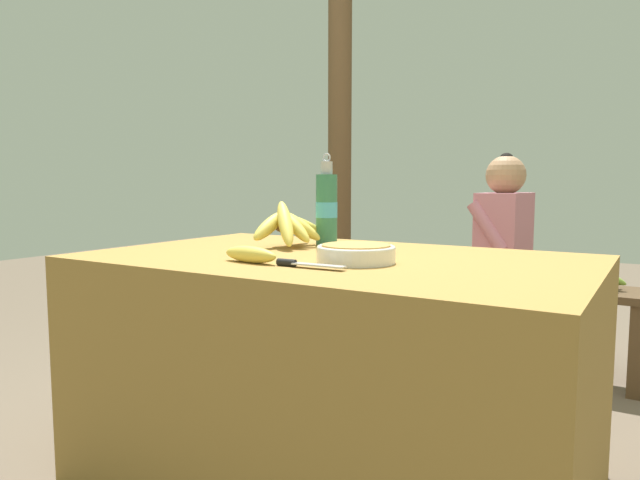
{
  "coord_description": "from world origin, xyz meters",
  "views": [
    {
      "loc": [
        0.86,
        -1.5,
        0.94
      ],
      "look_at": [
        -0.08,
        0.05,
        0.76
      ],
      "focal_mm": 32.0,
      "sensor_mm": 36.0,
      "label": 1
    }
  ],
  "objects_px": {
    "banana_bunch_ripe": "(289,225)",
    "water_bottle": "(327,208)",
    "support_post_near": "(340,142)",
    "seated_vendor": "(494,244)",
    "knife": "(299,264)",
    "serving_bowl": "(356,253)",
    "loose_banana_front": "(250,255)",
    "wooden_bench": "(510,297)",
    "banana_bunch_green": "(601,275)"
  },
  "relations": [
    {
      "from": "banana_bunch_ripe",
      "to": "water_bottle",
      "type": "distance_m",
      "value": 0.16
    },
    {
      "from": "support_post_near",
      "to": "seated_vendor",
      "type": "bearing_deg",
      "value": -13.5
    },
    {
      "from": "knife",
      "to": "seated_vendor",
      "type": "xyz_separation_m",
      "value": [
        0.09,
        1.63,
        -0.09
      ]
    },
    {
      "from": "knife",
      "to": "seated_vendor",
      "type": "height_order",
      "value": "seated_vendor"
    },
    {
      "from": "banana_bunch_ripe",
      "to": "serving_bowl",
      "type": "xyz_separation_m",
      "value": [
        0.38,
        -0.22,
        -0.05
      ]
    },
    {
      "from": "serving_bowl",
      "to": "water_bottle",
      "type": "height_order",
      "value": "water_bottle"
    },
    {
      "from": "seated_vendor",
      "to": "support_post_near",
      "type": "height_order",
      "value": "support_post_near"
    },
    {
      "from": "loose_banana_front",
      "to": "seated_vendor",
      "type": "xyz_separation_m",
      "value": [
        0.25,
        1.63,
        -0.11
      ]
    },
    {
      "from": "banana_bunch_ripe",
      "to": "seated_vendor",
      "type": "relative_size",
      "value": 0.3
    },
    {
      "from": "serving_bowl",
      "to": "wooden_bench",
      "type": "distance_m",
      "value": 1.56
    },
    {
      "from": "serving_bowl",
      "to": "water_bottle",
      "type": "xyz_separation_m",
      "value": [
        -0.31,
        0.35,
        0.1
      ]
    },
    {
      "from": "wooden_bench",
      "to": "support_post_near",
      "type": "distance_m",
      "value": 1.4
    },
    {
      "from": "knife",
      "to": "support_post_near",
      "type": "distance_m",
      "value": 2.15
    },
    {
      "from": "serving_bowl",
      "to": "water_bottle",
      "type": "bearing_deg",
      "value": 130.82
    },
    {
      "from": "banana_bunch_ripe",
      "to": "serving_bowl",
      "type": "distance_m",
      "value": 0.44
    },
    {
      "from": "banana_bunch_ripe",
      "to": "banana_bunch_green",
      "type": "bearing_deg",
      "value": 55.77
    },
    {
      "from": "loose_banana_front",
      "to": "banana_bunch_green",
      "type": "relative_size",
      "value": 0.67
    },
    {
      "from": "seated_vendor",
      "to": "wooden_bench",
      "type": "bearing_deg",
      "value": -157.46
    },
    {
      "from": "serving_bowl",
      "to": "seated_vendor",
      "type": "distance_m",
      "value": 1.48
    },
    {
      "from": "loose_banana_front",
      "to": "wooden_bench",
      "type": "xyz_separation_m",
      "value": [
        0.34,
        1.66,
        -0.38
      ]
    },
    {
      "from": "banana_bunch_green",
      "to": "support_post_near",
      "type": "xyz_separation_m",
      "value": [
        -1.52,
        0.22,
        0.68
      ]
    },
    {
      "from": "water_bottle",
      "to": "knife",
      "type": "xyz_separation_m",
      "value": [
        0.22,
        -0.51,
        -0.12
      ]
    },
    {
      "from": "support_post_near",
      "to": "water_bottle",
      "type": "bearing_deg",
      "value": -62.33
    },
    {
      "from": "loose_banana_front",
      "to": "support_post_near",
      "type": "bearing_deg",
      "value": 112.36
    },
    {
      "from": "banana_bunch_green",
      "to": "knife",
      "type": "bearing_deg",
      "value": -109.16
    },
    {
      "from": "water_bottle",
      "to": "knife",
      "type": "height_order",
      "value": "water_bottle"
    },
    {
      "from": "banana_bunch_green",
      "to": "wooden_bench",
      "type": "bearing_deg",
      "value": -179.83
    },
    {
      "from": "banana_bunch_ripe",
      "to": "loose_banana_front",
      "type": "distance_m",
      "value": 0.4
    },
    {
      "from": "banana_bunch_green",
      "to": "seated_vendor",
      "type": "bearing_deg",
      "value": -176.47
    },
    {
      "from": "wooden_bench",
      "to": "water_bottle",
      "type": "bearing_deg",
      "value": -108.85
    },
    {
      "from": "water_bottle",
      "to": "wooden_bench",
      "type": "xyz_separation_m",
      "value": [
        0.39,
        1.15,
        -0.49
      ]
    },
    {
      "from": "banana_bunch_ripe",
      "to": "support_post_near",
      "type": "relative_size",
      "value": 0.14
    },
    {
      "from": "serving_bowl",
      "to": "water_bottle",
      "type": "distance_m",
      "value": 0.48
    },
    {
      "from": "serving_bowl",
      "to": "knife",
      "type": "bearing_deg",
      "value": -118.69
    },
    {
      "from": "banana_bunch_ripe",
      "to": "seated_vendor",
      "type": "distance_m",
      "value": 1.32
    },
    {
      "from": "loose_banana_front",
      "to": "wooden_bench",
      "type": "height_order",
      "value": "loose_banana_front"
    },
    {
      "from": "banana_bunch_ripe",
      "to": "seated_vendor",
      "type": "bearing_deg",
      "value": 72.98
    },
    {
      "from": "banana_bunch_ripe",
      "to": "wooden_bench",
      "type": "distance_m",
      "value": 1.43
    },
    {
      "from": "water_bottle",
      "to": "loose_banana_front",
      "type": "relative_size",
      "value": 1.69
    },
    {
      "from": "loose_banana_front",
      "to": "knife",
      "type": "distance_m",
      "value": 0.17
    },
    {
      "from": "banana_bunch_ripe",
      "to": "loose_banana_front",
      "type": "bearing_deg",
      "value": -71.31
    },
    {
      "from": "loose_banana_front",
      "to": "banana_bunch_green",
      "type": "xyz_separation_m",
      "value": [
        0.74,
        1.66,
        -0.23
      ]
    },
    {
      "from": "knife",
      "to": "serving_bowl",
      "type": "bearing_deg",
      "value": 60.17
    },
    {
      "from": "loose_banana_front",
      "to": "banana_bunch_ripe",
      "type": "bearing_deg",
      "value": 108.69
    },
    {
      "from": "support_post_near",
      "to": "banana_bunch_ripe",
      "type": "bearing_deg",
      "value": -66.74
    },
    {
      "from": "serving_bowl",
      "to": "loose_banana_front",
      "type": "xyz_separation_m",
      "value": [
        -0.25,
        -0.15,
        -0.01
      ]
    },
    {
      "from": "banana_bunch_ripe",
      "to": "water_bottle",
      "type": "relative_size",
      "value": 0.99
    },
    {
      "from": "knife",
      "to": "support_post_near",
      "type": "xyz_separation_m",
      "value": [
        -0.94,
        1.88,
        0.46
      ]
    },
    {
      "from": "seated_vendor",
      "to": "support_post_near",
      "type": "relative_size",
      "value": 0.46
    },
    {
      "from": "support_post_near",
      "to": "banana_bunch_green",
      "type": "bearing_deg",
      "value": -8.13
    }
  ]
}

